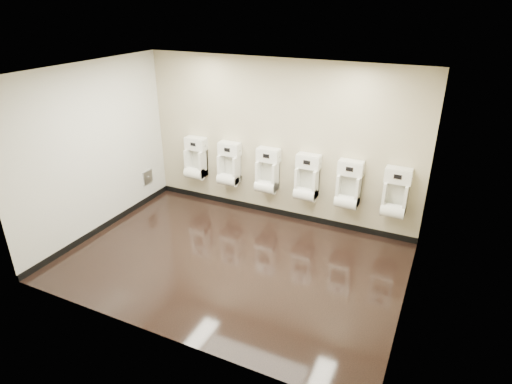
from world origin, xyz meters
TOP-DOWN VIEW (x-y plane):
  - ground at (0.00, 0.00)m, footprint 5.00×3.50m
  - ceiling at (0.00, 0.00)m, footprint 5.00×3.50m
  - back_wall at (0.00, 1.75)m, footprint 5.00×0.02m
  - front_wall at (0.00, -1.75)m, footprint 5.00×0.02m
  - left_wall at (-2.50, 0.00)m, footprint 0.02×3.50m
  - right_wall at (2.50, 0.00)m, footprint 0.02×3.50m
  - tile_overlay_left at (-2.50, 0.00)m, footprint 0.01×3.50m
  - skirting_back at (0.00, 1.74)m, footprint 5.00×0.02m
  - skirting_left at (-2.49, 0.00)m, footprint 0.02×3.50m
  - access_panel at (-2.48, 1.20)m, footprint 0.04×0.25m
  - urinal_0 at (-1.62, 1.61)m, footprint 0.42×0.31m
  - urinal_1 at (-0.90, 1.61)m, footprint 0.42×0.31m
  - urinal_2 at (-0.13, 1.61)m, footprint 0.42×0.31m
  - urinal_3 at (0.60, 1.61)m, footprint 0.42×0.31m
  - urinal_4 at (1.32, 1.61)m, footprint 0.42×0.31m
  - urinal_5 at (2.06, 1.61)m, footprint 0.42×0.31m

SIDE VIEW (x-z plane):
  - ground at x=0.00m, z-range 0.00..0.00m
  - skirting_back at x=0.00m, z-range 0.00..0.10m
  - skirting_left at x=-2.49m, z-range 0.00..0.10m
  - access_panel at x=-2.48m, z-range 0.38..0.62m
  - urinal_0 at x=-1.62m, z-range 0.43..1.21m
  - urinal_1 at x=-0.90m, z-range 0.43..1.21m
  - urinal_2 at x=-0.13m, z-range 0.43..1.21m
  - urinal_3 at x=0.60m, z-range 0.43..1.21m
  - urinal_4 at x=1.32m, z-range 0.43..1.21m
  - urinal_5 at x=2.06m, z-range 0.43..1.21m
  - back_wall at x=0.00m, z-range 0.00..2.80m
  - front_wall at x=0.00m, z-range 0.00..2.80m
  - left_wall at x=-2.50m, z-range 0.00..2.80m
  - right_wall at x=2.50m, z-range 0.00..2.80m
  - tile_overlay_left at x=-2.50m, z-range 0.00..2.80m
  - ceiling at x=0.00m, z-range 2.80..2.80m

